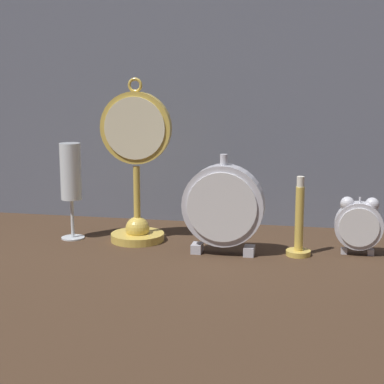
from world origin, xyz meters
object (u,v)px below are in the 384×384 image
object	(u,v)px
alarm_clock_twin_bell	(359,223)
mantel_clock_silver	(223,206)
brass_candlestick	(299,229)
pocket_watch_on_stand	(136,173)
champagne_flute	(71,178)

from	to	relation	value
alarm_clock_twin_bell	mantel_clock_silver	xyz separation A→B (m)	(-0.26, -0.05, 0.03)
alarm_clock_twin_bell	mantel_clock_silver	distance (m)	0.26
alarm_clock_twin_bell	brass_candlestick	size ratio (longest dim) A/B	0.74
pocket_watch_on_stand	mantel_clock_silver	xyz separation A→B (m)	(0.19, -0.06, -0.05)
mantel_clock_silver	brass_candlestick	size ratio (longest dim) A/B	1.27
mantel_clock_silver	alarm_clock_twin_bell	bearing A→B (deg)	10.55
champagne_flute	brass_candlestick	bearing A→B (deg)	-4.02
pocket_watch_on_stand	mantel_clock_silver	size ratio (longest dim) A/B	1.72
alarm_clock_twin_bell	brass_candlestick	world-z (taller)	brass_candlestick
mantel_clock_silver	brass_candlestick	xyz separation A→B (m)	(0.14, 0.02, -0.04)
brass_candlestick	pocket_watch_on_stand	bearing A→B (deg)	172.81
champagne_flute	brass_candlestick	xyz separation A→B (m)	(0.47, -0.03, -0.08)
pocket_watch_on_stand	mantel_clock_silver	world-z (taller)	pocket_watch_on_stand
alarm_clock_twin_bell	brass_candlestick	distance (m)	0.12
champagne_flute	pocket_watch_on_stand	bearing A→B (deg)	3.64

